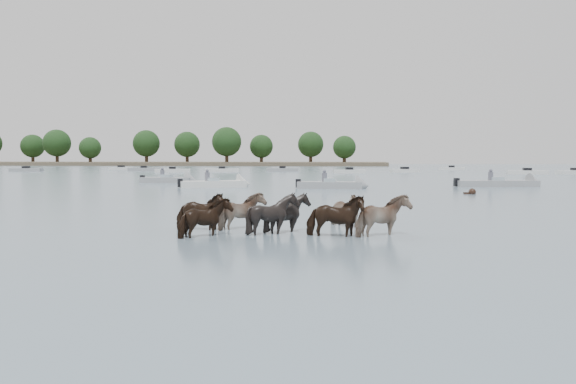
# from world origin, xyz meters

# --- Properties ---
(ground) EXTENTS (400.00, 400.00, 0.00)m
(ground) POSITION_xyz_m (0.00, 0.00, 0.00)
(ground) COLOR #4D5F6E
(ground) RESTS_ON ground
(shoreline) EXTENTS (160.00, 30.00, 1.00)m
(shoreline) POSITION_xyz_m (-70.00, 150.00, 0.50)
(shoreline) COLOR #4C4233
(shoreline) RESTS_ON ground
(pony_herd) EXTENTS (6.98, 4.37, 1.38)m
(pony_herd) POSITION_xyz_m (0.62, -0.21, 0.45)
(pony_herd) COLOR black
(pony_herd) RESTS_ON ground
(swimming_pony) EXTENTS (0.72, 0.44, 0.44)m
(swimming_pony) POSITION_xyz_m (9.25, 18.53, 0.10)
(swimming_pony) COLOR black
(swimming_pony) RESTS_ON ground
(motorboat_a) EXTENTS (5.35, 3.64, 1.92)m
(motorboat_a) POSITION_xyz_m (-7.27, 24.59, 0.23)
(motorboat_a) COLOR silver
(motorboat_a) RESTS_ON ground
(motorboat_b) EXTENTS (5.15, 1.70, 1.92)m
(motorboat_b) POSITION_xyz_m (1.36, 23.84, 0.23)
(motorboat_b) COLOR gray
(motorboat_b) RESTS_ON ground
(motorboat_c) EXTENTS (6.72, 2.81, 1.92)m
(motorboat_c) POSITION_xyz_m (13.59, 28.09, 0.22)
(motorboat_c) COLOR gray
(motorboat_c) RESTS_ON ground
(motorboat_f) EXTENTS (5.02, 1.61, 1.92)m
(motorboat_f) POSITION_xyz_m (-13.15, 31.33, 0.23)
(motorboat_f) COLOR gray
(motorboat_f) RESTS_ON ground
(distant_flotilla) EXTENTS (108.04, 26.55, 0.93)m
(distant_flotilla) POSITION_xyz_m (-0.45, 71.18, 0.26)
(distant_flotilla) COLOR gray
(distant_flotilla) RESTS_ON ground
(treeline) EXTENTS (144.14, 21.47, 11.18)m
(treeline) POSITION_xyz_m (-72.62, 151.60, 6.32)
(treeline) COLOR #382619
(treeline) RESTS_ON ground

